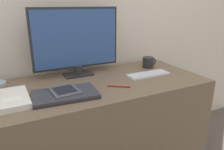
% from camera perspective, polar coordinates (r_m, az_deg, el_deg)
% --- Properties ---
extents(desk, '(1.38, 0.61, 0.71)m').
position_cam_1_polar(desk, '(1.50, -3.88, -14.81)').
color(desk, brown).
rests_on(desk, ground_plane).
extents(monitor, '(0.58, 0.11, 0.44)m').
position_cam_1_polar(monitor, '(1.44, -9.23, 8.71)').
color(monitor, '#262626').
rests_on(monitor, desk).
extents(keyboard, '(0.30, 0.10, 0.01)m').
position_cam_1_polar(keyboard, '(1.50, 9.46, 0.19)').
color(keyboard, silver).
rests_on(keyboard, desk).
extents(laptop, '(0.35, 0.23, 0.02)m').
position_cam_1_polar(laptop, '(1.17, -12.17, -4.98)').
color(laptop, '#232328').
rests_on(laptop, desk).
extents(ereader, '(0.15, 0.17, 0.01)m').
position_cam_1_polar(ereader, '(1.18, -12.24, -3.96)').
color(ereader, '#4C4C51').
rests_on(ereader, laptop).
extents(notebook, '(0.16, 0.27, 0.03)m').
position_cam_1_polar(notebook, '(1.19, -24.76, -5.68)').
color(notebook, silver).
rests_on(notebook, desk).
extents(coffee_mug, '(0.11, 0.08, 0.08)m').
position_cam_1_polar(coffee_mug, '(1.67, 9.45, 3.28)').
color(coffee_mug, black).
rests_on(coffee_mug, desk).
extents(pen, '(0.12, 0.09, 0.01)m').
position_cam_1_polar(pen, '(1.27, 1.77, -2.98)').
color(pen, maroon).
rests_on(pen, desk).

